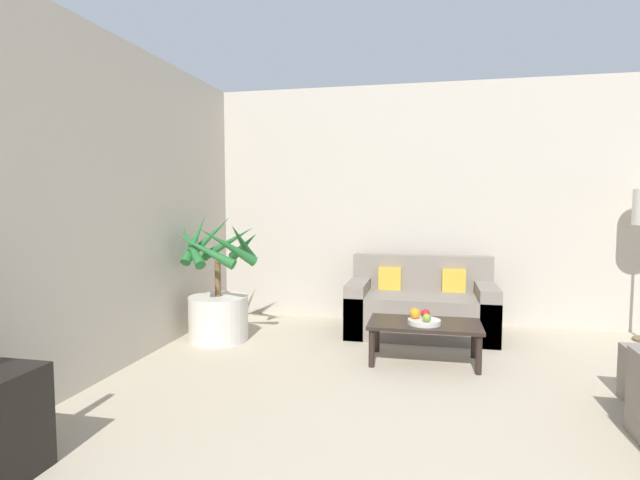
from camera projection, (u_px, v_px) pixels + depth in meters
wall_back at (525, 204)px, 5.44m from camera, size 8.56×0.06×2.70m
wall_left at (21, 206)px, 3.10m from camera, size 0.06×7.87×2.70m
potted_palm at (218, 299)px, 4.94m from camera, size 0.89×0.89×1.27m
sofa_loveseat at (421, 307)px, 5.21m from camera, size 1.49×0.82×0.79m
coffee_table at (424, 328)px, 4.27m from camera, size 0.95×0.53×0.35m
fruit_bowl at (424, 322)px, 4.20m from camera, size 0.27×0.27×0.04m
apple_red at (425, 314)px, 4.25m from camera, size 0.08×0.08×0.08m
apple_green at (427, 318)px, 4.11m from camera, size 0.07×0.07×0.07m
orange_fruit at (415, 313)px, 4.23m from camera, size 0.09×0.09×0.09m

